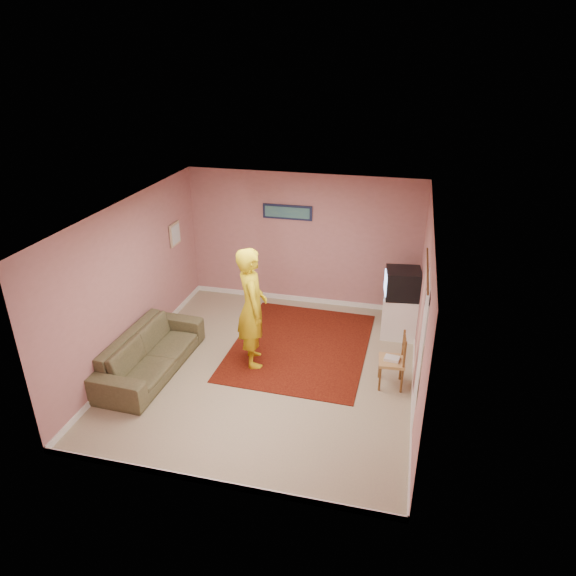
% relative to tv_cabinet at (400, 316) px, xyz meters
% --- Properties ---
extents(ground, '(5.00, 5.00, 0.00)m').
position_rel_tv_cabinet_xyz_m(ground, '(-1.95, -1.58, -0.38)').
color(ground, tan).
rests_on(ground, ground).
extents(wall_back, '(4.50, 0.02, 2.60)m').
position_rel_tv_cabinet_xyz_m(wall_back, '(-1.95, 0.92, 0.92)').
color(wall_back, '#B57778').
rests_on(wall_back, ground).
extents(wall_front, '(4.50, 0.02, 2.60)m').
position_rel_tv_cabinet_xyz_m(wall_front, '(-1.95, -4.08, 0.92)').
color(wall_front, '#B57778').
rests_on(wall_front, ground).
extents(wall_left, '(0.02, 5.00, 2.60)m').
position_rel_tv_cabinet_xyz_m(wall_left, '(-4.20, -1.58, 0.92)').
color(wall_left, '#B57778').
rests_on(wall_left, ground).
extents(wall_right, '(0.02, 5.00, 2.60)m').
position_rel_tv_cabinet_xyz_m(wall_right, '(0.30, -1.58, 0.92)').
color(wall_right, '#B57778').
rests_on(wall_right, ground).
extents(ceiling, '(4.50, 5.00, 0.02)m').
position_rel_tv_cabinet_xyz_m(ceiling, '(-1.95, -1.58, 2.22)').
color(ceiling, white).
rests_on(ceiling, wall_back).
extents(baseboard_back, '(4.50, 0.02, 0.10)m').
position_rel_tv_cabinet_xyz_m(baseboard_back, '(-1.95, 0.91, -0.33)').
color(baseboard_back, white).
rests_on(baseboard_back, ground).
extents(baseboard_front, '(4.50, 0.02, 0.10)m').
position_rel_tv_cabinet_xyz_m(baseboard_front, '(-1.95, -4.07, -0.33)').
color(baseboard_front, white).
rests_on(baseboard_front, ground).
extents(baseboard_left, '(0.02, 5.00, 0.10)m').
position_rel_tv_cabinet_xyz_m(baseboard_left, '(-4.19, -1.58, -0.33)').
color(baseboard_left, white).
rests_on(baseboard_left, ground).
extents(baseboard_right, '(0.02, 5.00, 0.10)m').
position_rel_tv_cabinet_xyz_m(baseboard_right, '(0.29, -1.58, -0.33)').
color(baseboard_right, white).
rests_on(baseboard_right, ground).
extents(window, '(0.01, 1.10, 1.50)m').
position_rel_tv_cabinet_xyz_m(window, '(0.29, -2.48, 1.07)').
color(window, black).
rests_on(window, wall_right).
extents(curtain_sheer, '(0.01, 0.75, 2.10)m').
position_rel_tv_cabinet_xyz_m(curtain_sheer, '(0.28, -2.63, 0.87)').
color(curtain_sheer, silver).
rests_on(curtain_sheer, wall_right).
extents(curtain_floral, '(0.01, 0.35, 2.10)m').
position_rel_tv_cabinet_xyz_m(curtain_floral, '(0.27, -1.93, 0.87)').
color(curtain_floral, beige).
rests_on(curtain_floral, wall_right).
extents(curtain_rod, '(0.02, 1.40, 0.02)m').
position_rel_tv_cabinet_xyz_m(curtain_rod, '(0.25, -2.48, 1.94)').
color(curtain_rod, brown).
rests_on(curtain_rod, wall_right).
extents(picture_back, '(0.95, 0.04, 0.28)m').
position_rel_tv_cabinet_xyz_m(picture_back, '(-2.25, 0.89, 1.47)').
color(picture_back, '#151C3B').
rests_on(picture_back, wall_back).
extents(picture_left, '(0.04, 0.38, 0.42)m').
position_rel_tv_cabinet_xyz_m(picture_left, '(-4.17, 0.02, 1.17)').
color(picture_left, tan).
rests_on(picture_left, wall_left).
extents(area_rug, '(2.31, 2.86, 0.01)m').
position_rel_tv_cabinet_xyz_m(area_rug, '(-1.61, -0.79, -0.37)').
color(area_rug, '#310705').
rests_on(area_rug, ground).
extents(tv_cabinet, '(0.60, 0.54, 0.76)m').
position_rel_tv_cabinet_xyz_m(tv_cabinet, '(0.00, 0.00, 0.00)').
color(tv_cabinet, white).
rests_on(tv_cabinet, ground).
extents(crt_tv, '(0.64, 0.59, 0.50)m').
position_rel_tv_cabinet_xyz_m(crt_tv, '(-0.01, -0.00, 0.63)').
color(crt_tv, black).
rests_on(crt_tv, tv_cabinet).
extents(chair_a, '(0.46, 0.44, 0.55)m').
position_rel_tv_cabinet_xyz_m(chair_a, '(0.01, 0.52, 0.24)').
color(chair_a, tan).
rests_on(chair_a, ground).
extents(dvd_player, '(0.39, 0.31, 0.06)m').
position_rel_tv_cabinet_xyz_m(dvd_player, '(0.01, 0.52, 0.17)').
color(dvd_player, '#ACACB1').
rests_on(dvd_player, chair_a).
extents(blue_throw, '(0.41, 0.05, 0.43)m').
position_rel_tv_cabinet_xyz_m(blue_throw, '(0.01, 0.62, 0.43)').
color(blue_throw, '#80A1D3').
rests_on(blue_throw, chair_a).
extents(chair_b, '(0.41, 0.42, 0.47)m').
position_rel_tv_cabinet_xyz_m(chair_b, '(-0.05, -1.56, 0.15)').
color(chair_b, tan).
rests_on(chair_b, ground).
extents(game_console, '(0.24, 0.19, 0.04)m').
position_rel_tv_cabinet_xyz_m(game_console, '(-0.05, -1.56, 0.09)').
color(game_console, silver).
rests_on(game_console, chair_b).
extents(sofa, '(0.93, 2.21, 0.64)m').
position_rel_tv_cabinet_xyz_m(sofa, '(-3.75, -2.04, -0.06)').
color(sofa, brown).
rests_on(sofa, ground).
extents(person, '(0.72, 0.85, 1.98)m').
position_rel_tv_cabinet_xyz_m(person, '(-2.25, -1.43, 0.61)').
color(person, gold).
rests_on(person, ground).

